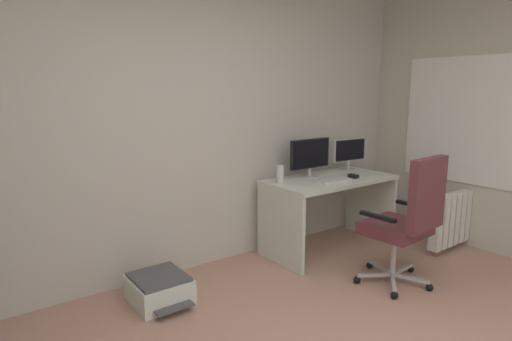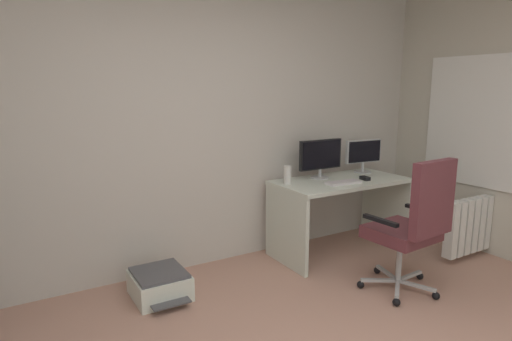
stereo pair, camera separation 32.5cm
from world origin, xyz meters
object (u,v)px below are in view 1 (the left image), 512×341
(office_chair, at_px, (408,218))
(printer, at_px, (159,289))
(desk, at_px, (329,198))
(monitor_main, at_px, (310,155))
(computer_mouse, at_px, (353,176))
(radiator, at_px, (461,216))
(monitor_secondary, at_px, (349,152))
(keyboard, at_px, (334,181))
(desktop_speaker, at_px, (280,174))

(office_chair, distance_m, printer, 2.03)
(desk, height_order, monitor_main, monitor_main)
(computer_mouse, relative_size, radiator, 0.10)
(radiator, bearing_deg, desk, 146.29)
(desk, bearing_deg, printer, -179.96)
(monitor_secondary, bearing_deg, radiator, -52.60)
(radiator, bearing_deg, office_chair, -170.74)
(keyboard, bearing_deg, monitor_main, 100.26)
(desk, distance_m, printer, 1.88)
(desk, height_order, monitor_secondary, monitor_secondary)
(desk, bearing_deg, monitor_secondary, 19.35)
(keyboard, height_order, office_chair, office_chair)
(desk, distance_m, keyboard, 0.28)
(monitor_secondary, distance_m, keyboard, 0.65)
(desk, bearing_deg, keyboard, -124.09)
(computer_mouse, relative_size, printer, 0.19)
(computer_mouse, distance_m, office_chair, 0.90)
(office_chair, bearing_deg, radiator, 9.26)
(desk, relative_size, monitor_main, 2.67)
(keyboard, bearing_deg, monitor_secondary, 32.79)
(keyboard, relative_size, computer_mouse, 3.40)
(keyboard, distance_m, computer_mouse, 0.29)
(monitor_secondary, xyz_separation_m, office_chair, (-0.56, -1.12, -0.35))
(keyboard, bearing_deg, desktop_speaker, 154.93)
(desk, distance_m, computer_mouse, 0.32)
(monitor_main, xyz_separation_m, office_chair, (0.01, -1.12, -0.36))
(radiator, bearing_deg, computer_mouse, 146.61)
(monitor_secondary, xyz_separation_m, radiator, (0.70, -0.91, -0.62))
(desktop_speaker, height_order, office_chair, office_chair)
(monitor_main, height_order, radiator, monitor_main)
(monitor_main, bearing_deg, monitor_secondary, 0.01)
(keyboard, relative_size, office_chair, 0.31)
(desktop_speaker, relative_size, office_chair, 0.16)
(desk, height_order, office_chair, office_chair)
(monitor_secondary, height_order, desktop_speaker, monitor_secondary)
(monitor_main, bearing_deg, radiator, -35.72)
(desk, height_order, computer_mouse, computer_mouse)
(desk, relative_size, monitor_secondary, 3.01)
(monitor_main, bearing_deg, office_chair, -89.31)
(keyboard, bearing_deg, office_chair, -87.78)
(monitor_main, relative_size, office_chair, 0.45)
(monitor_main, height_order, desktop_speaker, monitor_main)
(desk, distance_m, desktop_speaker, 0.64)
(monitor_secondary, height_order, printer, monitor_secondary)
(printer, bearing_deg, office_chair, -29.35)
(office_chair, bearing_deg, monitor_main, 90.69)
(monitor_main, bearing_deg, keyboard, -83.43)
(desktop_speaker, xyz_separation_m, printer, (-1.28, -0.11, -0.72))
(desktop_speaker, bearing_deg, radiator, -27.07)
(keyboard, relative_size, radiator, 0.34)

